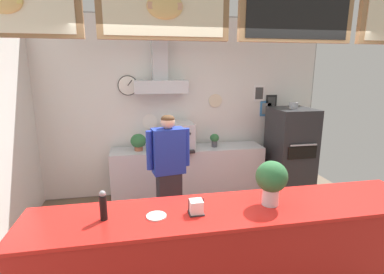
{
  "coord_description": "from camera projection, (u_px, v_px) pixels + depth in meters",
  "views": [
    {
      "loc": [
        -0.8,
        -2.74,
        2.18
      ],
      "look_at": [
        -0.15,
        0.62,
        1.38
      ],
      "focal_mm": 27.41,
      "sensor_mm": 36.0,
      "label": 1
    }
  ],
  "objects": [
    {
      "name": "potted_basil",
      "position": [
        138.0,
        141.0,
        4.68
      ],
      "size": [
        0.25,
        0.25,
        0.27
      ],
      "color": "#9E563D",
      "rests_on": "back_prep_counter"
    },
    {
      "name": "pizza_oven",
      "position": [
        290.0,
        154.0,
        4.97
      ],
      "size": [
        0.64,
        0.76,
        1.65
      ],
      "color": "#232326",
      "rests_on": "ground_plane"
    },
    {
      "name": "ground_plane",
      "position": [
        216.0,
        270.0,
        3.26
      ],
      "size": [
        5.86,
        5.86,
        0.0
      ],
      "primitive_type": "plane",
      "color": "brown"
    },
    {
      "name": "shop_worker",
      "position": [
        169.0,
        174.0,
        3.72
      ],
      "size": [
        0.55,
        0.28,
        1.63
      ],
      "rotation": [
        0.0,
        0.0,
        3.3
      ],
      "color": "#232328",
      "rests_on": "ground_plane"
    },
    {
      "name": "service_counter",
      "position": [
        232.0,
        259.0,
        2.65
      ],
      "size": [
        3.53,
        0.68,
        1.01
      ],
      "color": "red",
      "rests_on": "ground_plane"
    },
    {
      "name": "basil_vase",
      "position": [
        271.0,
        180.0,
        2.55
      ],
      "size": [
        0.28,
        0.28,
        0.4
      ],
      "color": "silver",
      "rests_on": "service_counter"
    },
    {
      "name": "napkin_holder",
      "position": [
        196.0,
        207.0,
        2.42
      ],
      "size": [
        0.13,
        0.13,
        0.13
      ],
      "color": "#262628",
      "rests_on": "service_counter"
    },
    {
      "name": "back_prep_counter",
      "position": [
        188.0,
        174.0,
        4.98
      ],
      "size": [
        2.52,
        0.54,
        0.9
      ],
      "color": "#B7BABF",
      "rests_on": "ground_plane"
    },
    {
      "name": "pepper_grinder",
      "position": [
        103.0,
        206.0,
        2.31
      ],
      "size": [
        0.06,
        0.06,
        0.25
      ],
      "color": "black",
      "rests_on": "service_counter"
    },
    {
      "name": "condiment_plate",
      "position": [
        156.0,
        216.0,
        2.38
      ],
      "size": [
        0.16,
        0.16,
        0.01
      ],
      "color": "white",
      "rests_on": "service_counter"
    },
    {
      "name": "potted_oregano",
      "position": [
        214.0,
        139.0,
        4.91
      ],
      "size": [
        0.15,
        0.15,
        0.22
      ],
      "color": "#4C4C51",
      "rests_on": "back_prep_counter"
    },
    {
      "name": "back_wall_assembly",
      "position": [
        183.0,
        103.0,
        4.93
      ],
      "size": [
        4.88,
        2.76,
        3.03
      ],
      "color": "gray",
      "rests_on": "ground_plane"
    },
    {
      "name": "espresso_machine",
      "position": [
        178.0,
        136.0,
        4.77
      ],
      "size": [
        0.5,
        0.57,
        0.43
      ],
      "color": "#B7BABF",
      "rests_on": "back_prep_counter"
    }
  ]
}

